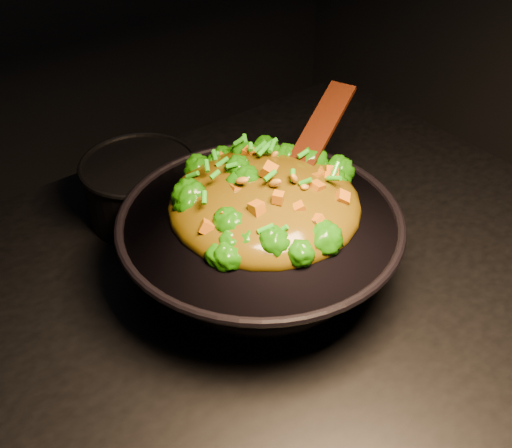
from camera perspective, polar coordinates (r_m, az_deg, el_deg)
stovetop at (r=1.39m, az=0.28°, el=-18.03°), size 1.20×0.90×0.90m
wok at (r=1.00m, az=0.35°, el=-2.26°), size 0.55×0.55×0.12m
stir_fry at (r=0.96m, az=0.78°, el=3.95°), size 0.39×0.39×0.10m
spatula at (r=1.03m, az=4.58°, el=6.45°), size 0.27×0.15×0.12m
back_pot at (r=1.15m, az=-10.11°, el=3.10°), size 0.22×0.22×0.11m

